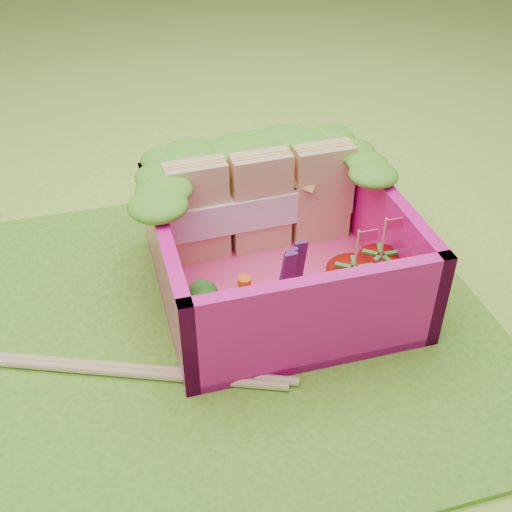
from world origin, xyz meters
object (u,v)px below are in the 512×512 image
object	(u,v)px
broccoli	(203,311)
strawberry_left	(352,291)
chopsticks	(62,364)
sandwich_stack	(262,203)
bento_box	(279,248)
strawberry_right	(378,273)

from	to	relation	value
broccoli	strawberry_left	world-z (taller)	strawberry_left
broccoli	chopsticks	world-z (taller)	broccoli
sandwich_stack	bento_box	bearing A→B (deg)	-90.89
strawberry_left	strawberry_right	bearing A→B (deg)	30.40
broccoli	strawberry_right	xyz separation A→B (m)	(0.98, 0.10, -0.06)
bento_box	chopsticks	world-z (taller)	bento_box
strawberry_left	strawberry_right	xyz separation A→B (m)	(0.20, 0.12, -0.02)
broccoli	chopsticks	size ratio (longest dim) A/B	0.15
strawberry_right	chopsticks	distance (m)	1.69
strawberry_left	broccoli	bearing A→B (deg)	178.72
sandwich_stack	chopsticks	bearing A→B (deg)	-151.44
strawberry_left	chopsticks	bearing A→B (deg)	177.80
bento_box	broccoli	xyz separation A→B (m)	(-0.49, -0.34, -0.04)
sandwich_stack	broccoli	xyz separation A→B (m)	(-0.50, -0.69, -0.11)
bento_box	sandwich_stack	bearing A→B (deg)	89.11
sandwich_stack	strawberry_left	size ratio (longest dim) A/B	2.09
chopsticks	bento_box	bearing A→B (deg)	13.98
broccoli	chopsticks	distance (m)	0.74
sandwich_stack	broccoli	size ratio (longest dim) A/B	3.40
broccoli	strawberry_right	distance (m)	0.99
broccoli	strawberry_left	xyz separation A→B (m)	(0.77, -0.02, -0.04)
chopsticks	strawberry_right	bearing A→B (deg)	2.15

